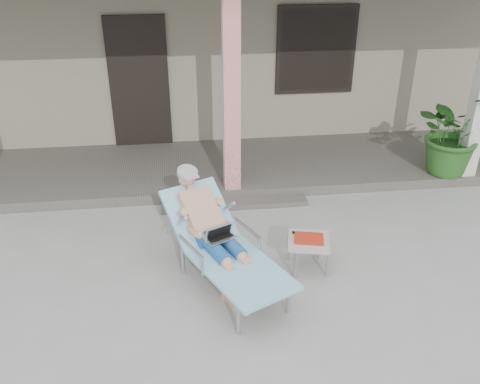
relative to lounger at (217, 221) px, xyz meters
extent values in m
plane|color=#9E9E99|center=(0.37, -0.24, -0.72)|extent=(60.00, 60.00, 0.00)
cube|color=gray|center=(0.37, 6.26, 0.78)|extent=(10.00, 5.00, 3.00)
cube|color=black|center=(-0.93, 3.73, 0.48)|extent=(0.95, 0.06, 2.10)
cube|color=black|center=(1.97, 3.73, 0.93)|extent=(1.20, 0.06, 1.30)
cube|color=black|center=(1.97, 3.73, 0.93)|extent=(1.32, 0.05, 1.42)
cube|color=#605B56|center=(0.37, 2.76, -0.64)|extent=(10.00, 2.00, 0.15)
cube|color=red|center=(0.37, 1.91, 0.74)|extent=(0.22, 0.22, 2.61)
cube|color=#605B56|center=(0.37, 1.61, -0.68)|extent=(2.00, 0.30, 0.07)
cylinder|color=#B7B7BC|center=(0.11, -0.90, -0.55)|extent=(0.04, 0.04, 0.35)
cylinder|color=#B7B7BC|center=(0.63, -0.65, -0.55)|extent=(0.04, 0.04, 0.35)
cylinder|color=#B7B7BC|center=(-0.37, 0.11, -0.55)|extent=(0.04, 0.04, 0.35)
cylinder|color=#B7B7BC|center=(0.15, 0.36, -0.55)|extent=(0.04, 0.04, 0.35)
cube|color=#B7B7BC|center=(0.19, -0.40, -0.36)|extent=(1.02, 1.28, 0.03)
cube|color=#8ED6DB|center=(0.19, -0.40, -0.34)|extent=(1.12, 1.35, 0.04)
cube|color=#B7B7BC|center=(-0.17, 0.35, -0.14)|extent=(0.76, 0.74, 0.46)
cube|color=#8ED6DB|center=(-0.17, 0.35, -0.11)|extent=(0.87, 0.84, 0.52)
cylinder|color=#A3A3A6|center=(-0.28, 0.59, 0.31)|extent=(0.30, 0.31, 0.12)
cube|color=silver|center=(0.02, -0.03, -0.18)|extent=(0.37, 0.33, 0.22)
cube|color=#AFAFAA|center=(1.00, 0.05, -0.36)|extent=(0.54, 0.54, 0.04)
cylinder|color=#B7B7BC|center=(0.82, -0.13, -0.55)|extent=(0.03, 0.03, 0.34)
cylinder|color=#B7B7BC|center=(1.18, -0.13, -0.55)|extent=(0.03, 0.03, 0.34)
cylinder|color=#B7B7BC|center=(0.82, 0.23, -0.55)|extent=(0.03, 0.03, 0.34)
cylinder|color=#B7B7BC|center=(1.18, 0.23, -0.55)|extent=(0.03, 0.03, 0.34)
cube|color=red|center=(1.00, 0.05, -0.33)|extent=(0.36, 0.30, 0.03)
cube|color=black|center=(1.00, 0.17, -0.33)|extent=(0.31, 0.09, 0.03)
imported|color=#26591E|center=(3.63, 2.01, 0.06)|extent=(1.32, 1.21, 1.25)
camera|label=1|loc=(-0.33, -4.51, 2.64)|focal=38.00mm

